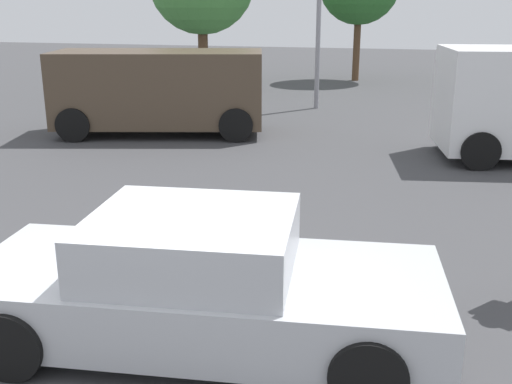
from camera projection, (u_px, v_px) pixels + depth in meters
ground_plane at (159, 350)px, 5.75m from camera, size 80.00×80.00×0.00m
sedan_foreground at (202, 284)px, 5.76m from camera, size 4.59×2.26×1.28m
dog at (148, 215)px, 8.62m from camera, size 0.50×0.57×0.43m
suv_dark at (159, 89)px, 14.90m from camera, size 5.32×3.16×2.02m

